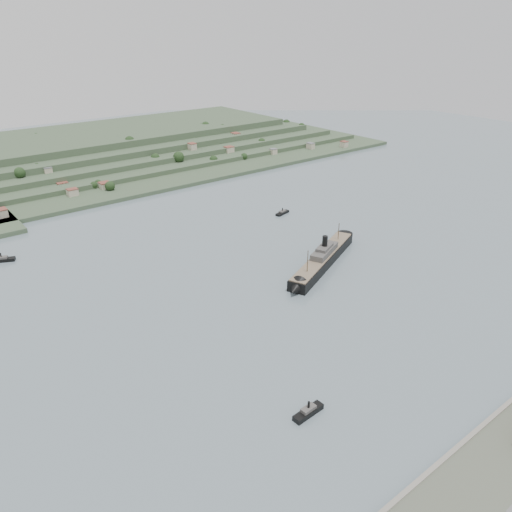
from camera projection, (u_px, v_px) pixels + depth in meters
ground at (306, 279)px, 342.29m from camera, size 1400.00×1400.00×0.00m
far_peninsula at (108, 151)px, 631.62m from camera, size 760.00×309.00×30.00m
steamship at (322, 260)px, 357.93m from camera, size 102.87×53.45×26.16m
tugboat at (308, 412)px, 223.06m from camera, size 16.44×5.16×7.31m
ferry_west at (2, 259)px, 366.44m from camera, size 18.55×12.14×6.79m
ferry_east at (282, 213)px, 457.37m from camera, size 16.44×7.96×5.94m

